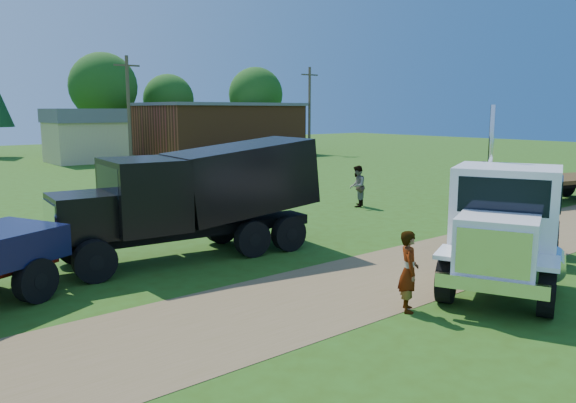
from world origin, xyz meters
TOP-DOWN VIEW (x-y plane):
  - ground at (0.00, 0.00)m, footprint 140.00×140.00m
  - dirt_track at (0.00, 0.00)m, footprint 120.00×4.20m
  - white_semi_tractor at (-0.26, -2.55)m, footprint 7.89×5.41m
  - black_dump_truck at (-4.70, 5.37)m, footprint 8.60×3.37m
  - orange_pickup at (-1.09, 11.25)m, footprint 5.08×2.68m
  - flatbed_trailer at (14.09, 3.38)m, footprint 9.07×4.80m
  - spectator_a at (-3.55, -2.09)m, footprint 0.80×0.82m
  - spectator_b at (5.79, 8.53)m, footprint 1.22×1.16m
  - brick_building at (18.00, 40.00)m, footprint 15.40×10.40m
  - tan_shed at (4.00, 40.00)m, footprint 6.20×5.40m
  - utility_poles at (6.00, 35.00)m, footprint 42.20×0.28m
  - tree_row at (1.36, 50.38)m, footprint 55.87×13.92m

SIDE VIEW (x-z plane):
  - ground at x=0.00m, z-range 0.00..0.00m
  - dirt_track at x=0.00m, z-range 0.00..0.01m
  - orange_pickup at x=-1.09m, z-range 0.00..1.36m
  - spectator_a at x=-3.55m, z-range 0.00..1.89m
  - flatbed_trailer at x=14.09m, z-range -0.16..2.07m
  - spectator_b at x=5.79m, z-range 0.00..1.98m
  - white_semi_tractor at x=-0.26m, z-range -0.75..3.99m
  - black_dump_truck at x=-4.70m, z-range 0.18..3.85m
  - tan_shed at x=4.00m, z-range 0.07..4.77m
  - brick_building at x=18.00m, z-range 0.01..5.31m
  - utility_poles at x=6.00m, z-range 0.21..9.21m
  - tree_row at x=1.36m, z-range 1.07..12.47m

